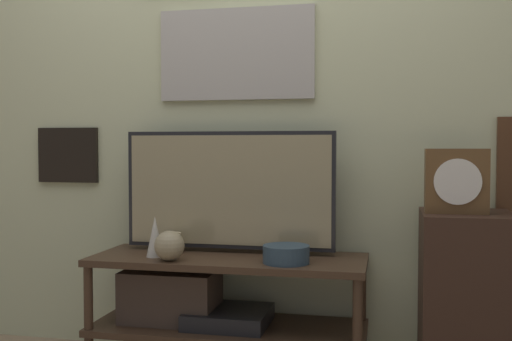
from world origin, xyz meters
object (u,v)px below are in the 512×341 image
vase_round_glass (169,246)px  mantel_clock (456,181)px  candle_jar (173,243)px  television (229,190)px  vase_wide_bowl (286,254)px  vase_slim_bronze (155,236)px

vase_round_glass → mantel_clock: 1.23m
vase_round_glass → candle_jar: 0.18m
vase_round_glass → television: bearing=52.1°
television → vase_wide_bowl: 0.44m
vase_slim_bronze → vase_round_glass: bearing=-38.3°
television → vase_slim_bronze: (-0.29, -0.18, -0.20)m
television → vase_round_glass: (-0.20, -0.25, -0.22)m
television → vase_wide_bowl: (0.30, -0.20, -0.25)m
vase_round_glass → vase_wide_bowl: (0.50, 0.06, -0.03)m
television → vase_wide_bowl: size_ratio=4.98×
vase_slim_bronze → candle_jar: (0.05, 0.10, -0.04)m
vase_round_glass → vase_wide_bowl: 0.50m
candle_jar → mantel_clock: mantel_clock is taller
vase_round_glass → candle_jar: bearing=105.6°
vase_wide_bowl → candle_jar: bearing=167.9°
vase_round_glass → mantel_clock: size_ratio=0.49×
vase_slim_bronze → television: bearing=31.1°
vase_round_glass → mantel_clock: (1.19, 0.14, 0.29)m
vase_slim_bronze → candle_jar: vase_slim_bronze is taller
vase_slim_bronze → candle_jar: bearing=64.3°
television → vase_wide_bowl: bearing=-33.0°
candle_jar → vase_wide_bowl: bearing=-12.1°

